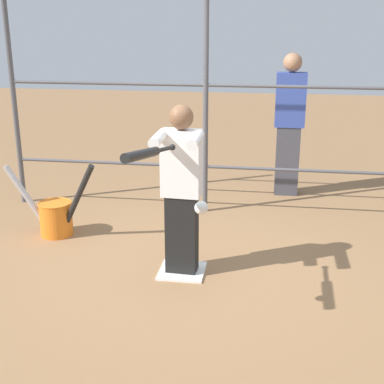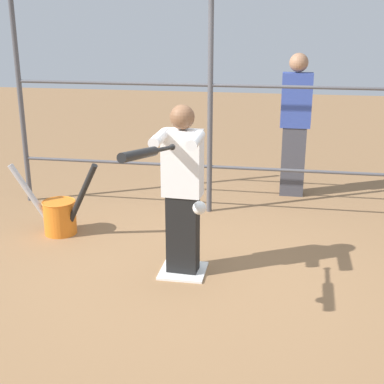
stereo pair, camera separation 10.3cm
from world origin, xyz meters
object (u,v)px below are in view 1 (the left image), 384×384
Objects in this scene: bystander_behind_fence at (289,123)px; batter at (181,186)px; baseball_bat_swinging at (146,154)px; bat_bucket at (56,216)px; softball_in_flight at (201,208)px.

batter is at bearing 68.60° from bystander_behind_fence.
bat_bucket is (1.35, -1.54, -1.09)m from baseball_bat_swinging.
softball_in_flight is 0.05× the size of bystander_behind_fence.
batter is 15.56× the size of softball_in_flight.
softball_in_flight is 2.35m from bat_bucket.
bystander_behind_fence is (-1.03, -3.29, -0.39)m from baseball_bat_swinging.
bystander_behind_fence is (-0.67, -3.20, 0.01)m from softball_in_flight.
batter reaches higher than softball_in_flight.
bat_bucket is at bearing -24.87° from batter.
bystander_behind_fence is at bearing -101.84° from softball_in_flight.
baseball_bat_swinging reaches higher than bat_bucket.
bat_bucket is (1.71, -1.45, -0.70)m from softball_in_flight.
bystander_behind_fence is at bearing -107.45° from baseball_bat_swinging.
softball_in_flight is at bearing 78.16° from bystander_behind_fence.
bystander_behind_fence is at bearing -111.40° from batter.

